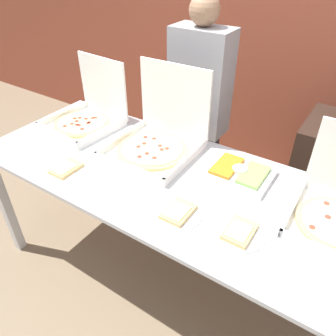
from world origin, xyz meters
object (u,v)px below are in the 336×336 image
(paper_plate_front_left, at_px, (178,212))
(person_guest_cap, at_px, (198,120))
(pizza_box_near_right, at_px, (87,115))
(veggie_tray, at_px, (239,173))
(pizza_box_near_left, at_px, (158,137))
(paper_plate_front_right, at_px, (66,169))
(paper_plate_front_center, at_px, (239,232))

(paper_plate_front_left, height_order, person_guest_cap, person_guest_cap)
(pizza_box_near_right, bearing_deg, person_guest_cap, 42.98)
(veggie_tray, distance_m, person_guest_cap, 0.70)
(pizza_box_near_left, bearing_deg, paper_plate_front_right, -123.67)
(paper_plate_front_right, distance_m, veggie_tray, 0.98)
(paper_plate_front_right, xyz_separation_m, paper_plate_front_center, (1.02, 0.09, 0.00))
(person_guest_cap, bearing_deg, paper_plate_front_right, 71.51)
(veggie_tray, bearing_deg, paper_plate_front_right, -149.46)
(pizza_box_near_right, relative_size, veggie_tray, 1.39)
(pizza_box_near_left, relative_size, pizza_box_near_right, 1.06)
(pizza_box_near_right, height_order, person_guest_cap, person_guest_cap)
(paper_plate_front_right, bearing_deg, person_guest_cap, 71.51)
(paper_plate_front_right, bearing_deg, paper_plate_front_center, 5.07)
(pizza_box_near_right, height_order, paper_plate_front_right, pizza_box_near_right)
(pizza_box_near_left, bearing_deg, veggie_tray, 0.96)
(paper_plate_front_left, relative_size, veggie_tray, 0.66)
(paper_plate_front_right, distance_m, person_guest_cap, 1.02)
(paper_plate_front_right, height_order, paper_plate_front_center, same)
(pizza_box_near_left, height_order, veggie_tray, pizza_box_near_left)
(paper_plate_front_left, bearing_deg, pizza_box_near_left, 133.98)
(pizza_box_near_right, bearing_deg, veggie_tray, 5.64)
(pizza_box_near_left, xyz_separation_m, pizza_box_near_right, (-0.60, -0.00, -0.01))
(paper_plate_front_center, relative_size, veggie_tray, 0.67)
(pizza_box_near_left, distance_m, paper_plate_front_right, 0.58)
(paper_plate_front_left, distance_m, veggie_tray, 0.47)
(pizza_box_near_right, height_order, paper_plate_front_left, pizza_box_near_right)
(paper_plate_front_right, relative_size, paper_plate_front_left, 1.10)
(person_guest_cap, bearing_deg, paper_plate_front_left, 113.57)
(pizza_box_near_left, height_order, paper_plate_front_center, pizza_box_near_left)
(pizza_box_near_right, relative_size, paper_plate_front_right, 1.91)
(paper_plate_front_center, relative_size, person_guest_cap, 0.14)
(pizza_box_near_left, bearing_deg, pizza_box_near_right, 179.09)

